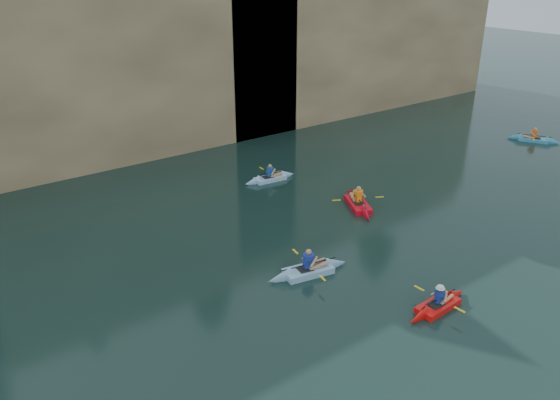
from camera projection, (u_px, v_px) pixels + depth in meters
ground at (370, 389)px, 15.48m from camera, size 160.00×160.00×0.00m
cliff at (44, 46)px, 35.10m from camera, size 70.00×16.00×12.00m
cliff_slab_center at (117, 64)px, 30.87m from camera, size 24.00×2.40×11.40m
cliff_slab_east at (369, 47)px, 42.02m from camera, size 26.00×2.40×9.84m
sea_cave_center at (21, 156)px, 28.81m from camera, size 3.50×1.00×3.20m
sea_cave_east at (244, 105)px, 36.13m from camera, size 5.00×1.00×4.50m
main_kayaker at (438, 305)px, 18.98m from camera, size 3.08×2.10×1.13m
kayaker_ltblue_near at (308, 270)px, 21.05m from camera, size 3.49×2.59×1.35m
kayaker_red_far at (358, 204)px, 26.75m from camera, size 2.39×3.63×1.35m
kayaker_ltblue_mid at (270, 178)px, 29.92m from camera, size 3.14×2.32×1.17m
kayaker_blue_east at (533, 139)px, 36.29m from camera, size 2.24×3.23×1.17m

